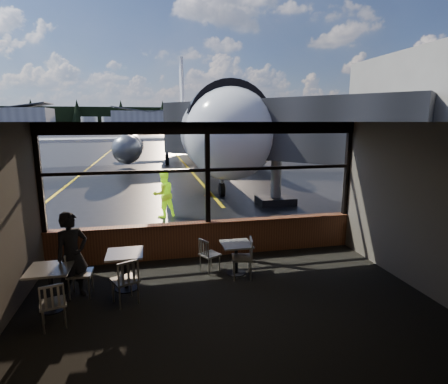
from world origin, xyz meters
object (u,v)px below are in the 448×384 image
object	(u,v)px
airliner	(195,96)
chair_mid_w	(80,274)
cafe_table_near	(236,259)
cone_nose	(208,191)
chair_left_s	(53,304)
chair_near_e	(242,258)
jet_bridge	(269,146)
passenger	(72,256)
chair_mid_s	(125,281)
cafe_table_mid	(126,271)
cafe_table_left	(51,289)
chair_near_w	(210,255)
ground_crew	(164,194)

from	to	relation	value
airliner	chair_mid_w	size ratio (longest dim) A/B	37.31
cafe_table_near	cone_nose	world-z (taller)	cafe_table_near
cafe_table_near	chair_left_s	distance (m)	3.89
chair_near_e	chair_mid_w	world-z (taller)	chair_mid_w
chair_near_e	airliner	bearing A→B (deg)	5.74
airliner	chair_near_e	size ratio (longest dim) A/B	38.05
jet_bridge	passenger	world-z (taller)	jet_bridge
chair_mid_s	chair_left_s	size ratio (longest dim) A/B	1.09
cafe_table_mid	cafe_table_left	world-z (taller)	cafe_table_left
chair_mid_s	chair_left_s	distance (m)	1.30
chair_mid_s	chair_mid_w	xyz separation A→B (m)	(-0.90, 0.50, 0.01)
cafe_table_mid	chair_near_e	xyz separation A→B (m)	(2.55, 0.01, 0.07)
chair_near_w	chair_mid_w	xyz separation A→B (m)	(-2.77, -0.61, 0.06)
cone_nose	chair_left_s	bearing A→B (deg)	-113.48
cafe_table_near	cafe_table_mid	bearing A→B (deg)	-174.19
chair_near_w	chair_mid_w	bearing A→B (deg)	-106.15
cafe_table_near	ground_crew	size ratio (longest dim) A/B	0.43
chair_near_w	cone_nose	size ratio (longest dim) A/B	1.66
cafe_table_mid	chair_mid_w	xyz separation A→B (m)	(-0.88, -0.12, 0.07)
cafe_table_near	chair_near_e	world-z (taller)	chair_near_e
chair_near_e	chair_mid_w	size ratio (longest dim) A/B	0.98
chair_near_w	chair_left_s	bearing A→B (deg)	-89.51
airliner	jet_bridge	bearing A→B (deg)	-82.89
cafe_table_near	chair_near_e	xyz separation A→B (m)	(0.07, -0.25, 0.10)
airliner	chair_mid_s	bearing A→B (deg)	-99.49
cafe_table_near	chair_mid_s	xyz separation A→B (m)	(-2.45, -0.87, 0.10)
chair_near_e	chair_mid_s	xyz separation A→B (m)	(-2.52, -0.62, 0.00)
airliner	chair_near_w	size ratio (longest dim) A/B	42.86
jet_bridge	chair_near_w	size ratio (longest dim) A/B	13.59
cafe_table_near	cone_nose	distance (m)	8.83
chair_mid_s	chair_left_s	bearing A→B (deg)	-178.25
cafe_table_mid	cone_nose	bearing A→B (deg)	69.92
airliner	cafe_table_left	bearing A→B (deg)	-102.93
ground_crew	chair_near_e	bearing A→B (deg)	79.07
cafe_table_left	ground_crew	size ratio (longest dim) A/B	0.48
passenger	jet_bridge	bearing A→B (deg)	10.02
chair_near_w	chair_mid_s	bearing A→B (deg)	-87.87
jet_bridge	cone_nose	xyz separation A→B (m)	(-2.32, 2.02, -2.24)
cafe_table_mid	cafe_table_left	bearing A→B (deg)	-157.35
airliner	passenger	bearing A→B (deg)	-102.35
chair_mid_w	cone_nose	xyz separation A→B (m)	(4.19, 9.16, -0.23)
jet_bridge	chair_mid_w	xyz separation A→B (m)	(-6.51, -7.14, -2.01)
chair_left_s	cone_nose	distance (m)	11.16
airliner	chair_left_s	xyz separation A→B (m)	(-5.48, -22.13, -5.07)
chair_mid_s	ground_crew	bearing A→B (deg)	56.20
chair_near_e	chair_left_s	xyz separation A→B (m)	(-3.69, -1.20, -0.04)
chair_near_e	chair_mid_w	xyz separation A→B (m)	(-3.43, -0.12, 0.01)
chair_mid_s	cone_nose	world-z (taller)	chair_mid_s
chair_mid_w	passenger	distance (m)	0.43
cafe_table_left	chair_mid_s	xyz separation A→B (m)	(1.34, -0.06, 0.06)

